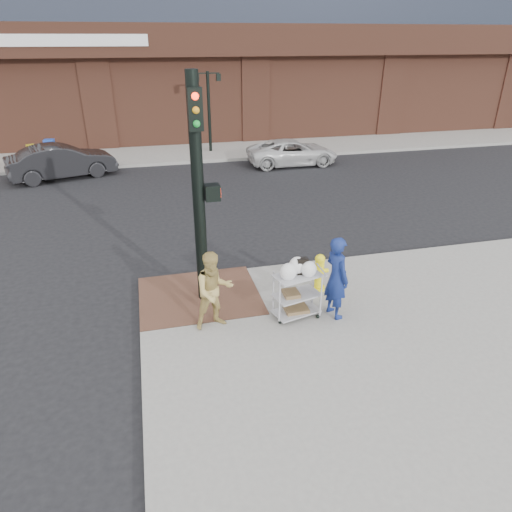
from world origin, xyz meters
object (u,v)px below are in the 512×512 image
object	(u,v)px
lamp_post	(209,103)
pedestrian_tan	(214,291)
sedan_dark	(62,161)
minivan_white	(293,152)
fire_hydrant	(319,272)
woman_blue	(337,277)
traffic_signal_pole	(199,188)
utility_cart	(297,291)

from	to	relation	value
lamp_post	pedestrian_tan	bearing A→B (deg)	-98.42
lamp_post	sedan_dark	xyz separation A→B (m)	(-7.08, -3.14, -1.87)
lamp_post	pedestrian_tan	size ratio (longest dim) A/B	2.35
minivan_white	sedan_dark	bearing A→B (deg)	89.00
pedestrian_tan	fire_hydrant	size ratio (longest dim) A/B	1.81
woman_blue	pedestrian_tan	bearing A→B (deg)	72.62
fire_hydrant	traffic_signal_pole	bearing A→B (deg)	173.97
sedan_dark	woman_blue	bearing A→B (deg)	-169.41
lamp_post	traffic_signal_pole	bearing A→B (deg)	-99.24
woman_blue	pedestrian_tan	distance (m)	2.61
utility_cart	fire_hydrant	size ratio (longest dim) A/B	1.45
pedestrian_tan	utility_cart	world-z (taller)	pedestrian_tan
minivan_white	fire_hydrant	world-z (taller)	minivan_white
traffic_signal_pole	sedan_dark	bearing A→B (deg)	110.84
traffic_signal_pole	minivan_white	distance (m)	13.50
lamp_post	minivan_white	bearing A→B (deg)	-43.40
lamp_post	utility_cart	xyz separation A→B (m)	(-0.65, -16.48, -1.85)
lamp_post	fire_hydrant	distance (m)	15.64
lamp_post	minivan_white	size ratio (longest dim) A/B	0.91
woman_blue	pedestrian_tan	world-z (taller)	woman_blue
woman_blue	minivan_white	world-z (taller)	woman_blue
pedestrian_tan	minivan_white	size ratio (longest dim) A/B	0.39
pedestrian_tan	fire_hydrant	bearing A→B (deg)	9.50
pedestrian_tan	fire_hydrant	world-z (taller)	pedestrian_tan
traffic_signal_pole	fire_hydrant	world-z (taller)	traffic_signal_pole
utility_cart	pedestrian_tan	bearing A→B (deg)	178.29
traffic_signal_pole	fire_hydrant	size ratio (longest dim) A/B	5.30
pedestrian_tan	sedan_dark	world-z (taller)	pedestrian_tan
woman_blue	minivan_white	size ratio (longest dim) A/B	0.42
lamp_post	fire_hydrant	world-z (taller)	lamp_post
woman_blue	sedan_dark	bearing A→B (deg)	15.35
lamp_post	fire_hydrant	xyz separation A→B (m)	(0.24, -15.51, -1.99)
traffic_signal_pole	pedestrian_tan	bearing A→B (deg)	-87.88
pedestrian_tan	minivan_white	world-z (taller)	pedestrian_tan
sedan_dark	fire_hydrant	size ratio (longest dim) A/B	4.80
lamp_post	pedestrian_tan	world-z (taller)	lamp_post
woman_blue	utility_cart	xyz separation A→B (m)	(-0.82, 0.15, -0.31)
minivan_white	pedestrian_tan	bearing A→B (deg)	155.60
traffic_signal_pole	minivan_white	xyz separation A→B (m)	(6.01, 11.89, -2.22)
fire_hydrant	lamp_post	bearing A→B (deg)	90.88
woman_blue	utility_cart	size ratio (longest dim) A/B	1.35
lamp_post	pedestrian_tan	distance (m)	16.68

